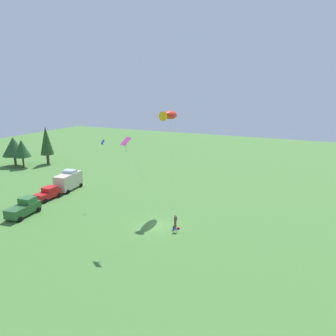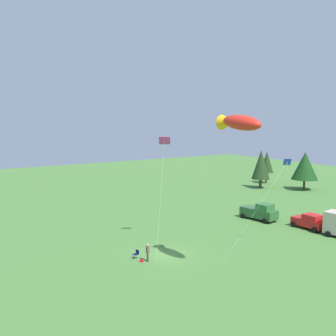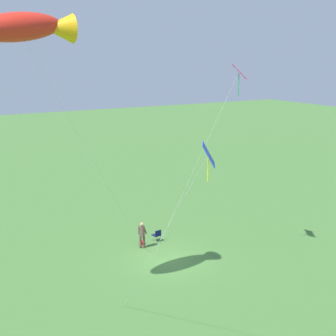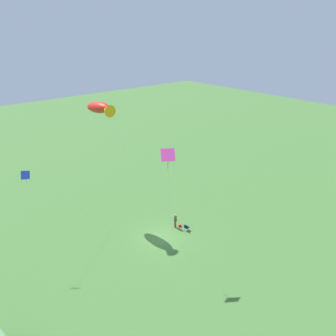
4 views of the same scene
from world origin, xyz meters
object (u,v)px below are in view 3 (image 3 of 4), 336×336
at_px(kite_large_fish, 28,27).
at_px(kite_diamond_blue, 203,166).
at_px(person_kite_flyer, 142,233).
at_px(folding_chair, 157,235).
at_px(backpack_on_grass, 142,243).
at_px(kite_diamond_rainbow, 237,76).

relative_size(kite_large_fish, kite_diamond_blue, 1.48).
xyz_separation_m(person_kite_flyer, kite_diamond_blue, (4.61, 13.54, 7.74)).
relative_size(folding_chair, kite_diamond_blue, 0.09).
xyz_separation_m(backpack_on_grass, kite_large_fish, (7.71, 4.80, 13.16)).
xyz_separation_m(person_kite_flyer, kite_diamond_rainbow, (-3.83, 4.38, 10.00)).
bearing_deg(kite_large_fish, kite_diamond_rainbow, 179.58).
relative_size(kite_large_fish, kite_diamond_rainbow, 1.20).
xyz_separation_m(kite_large_fish, kite_diamond_rainbow, (-11.28, 0.08, -2.25)).
height_order(person_kite_flyer, kite_large_fish, kite_large_fish).
height_order(folding_chair, kite_diamond_blue, kite_diamond_blue).
height_order(kite_large_fish, kite_diamond_rainbow, kite_large_fish).
xyz_separation_m(folding_chair, backpack_on_grass, (1.10, -0.03, -0.38)).
distance_m(person_kite_flyer, kite_diamond_rainbow, 11.57).
xyz_separation_m(person_kite_flyer, kite_large_fish, (7.45, 4.30, 12.25)).
height_order(folding_chair, backpack_on_grass, folding_chair).
relative_size(kite_diamond_rainbow, kite_diamond_blue, 1.23).
bearing_deg(folding_chair, person_kite_flyer, 100.53).
distance_m(kite_large_fish, kite_diamond_rainbow, 11.50).
relative_size(person_kite_flyer, folding_chair, 2.12).
xyz_separation_m(kite_large_fish, kite_diamond_blue, (-2.84, 9.24, -4.52)).
bearing_deg(person_kite_flyer, kite_large_fish, 138.65).
bearing_deg(kite_diamond_blue, backpack_on_grass, -109.09).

